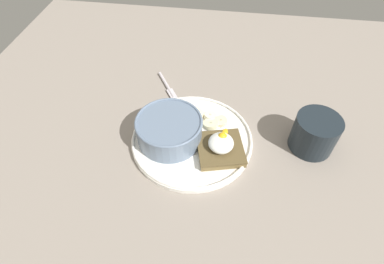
% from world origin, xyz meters
% --- Properties ---
extents(ground_plane, '(1.20, 1.20, 0.02)m').
position_xyz_m(ground_plane, '(0.00, 0.00, 0.01)').
color(ground_plane, gray).
rests_on(ground_plane, ground).
extents(plate, '(0.26, 0.26, 0.02)m').
position_xyz_m(plate, '(0.00, 0.00, 0.03)').
color(plate, white).
rests_on(plate, ground_plane).
extents(oatmeal_bowl, '(0.14, 0.14, 0.05)m').
position_xyz_m(oatmeal_bowl, '(-0.01, 0.05, 0.06)').
color(oatmeal_bowl, slate).
rests_on(oatmeal_bowl, plate).
extents(toast_slice, '(0.11, 0.11, 0.02)m').
position_xyz_m(toast_slice, '(-0.03, -0.06, 0.04)').
color(toast_slice, brown).
rests_on(toast_slice, plate).
extents(poached_egg, '(0.08, 0.05, 0.03)m').
position_xyz_m(poached_egg, '(-0.03, -0.06, 0.06)').
color(poached_egg, white).
rests_on(poached_egg, toast_slice).
extents(banana_slice_front, '(0.05, 0.05, 0.02)m').
position_xyz_m(banana_slice_front, '(0.04, -0.04, 0.04)').
color(banana_slice_front, '#F7F1BD').
rests_on(banana_slice_front, plate).
extents(banana_slice_left, '(0.04, 0.04, 0.01)m').
position_xyz_m(banana_slice_left, '(0.07, -0.03, 0.04)').
color(banana_slice_left, '#EDE3C5').
rests_on(banana_slice_left, plate).
extents(banana_slice_back, '(0.04, 0.04, 0.02)m').
position_xyz_m(banana_slice_back, '(0.05, -0.06, 0.04)').
color(banana_slice_back, '#F5E5B3').
rests_on(banana_slice_back, plate).
extents(banana_slice_right, '(0.05, 0.05, 0.02)m').
position_xyz_m(banana_slice_right, '(0.07, -0.00, 0.04)').
color(banana_slice_right, '#FBEDBC').
rests_on(banana_slice_right, plate).
extents(coffee_mug, '(0.09, 0.09, 0.08)m').
position_xyz_m(coffee_mug, '(0.02, -0.25, 0.06)').
color(coffee_mug, '#1C242B').
rests_on(coffee_mug, ground_plane).
extents(knife, '(0.13, 0.09, 0.01)m').
position_xyz_m(knife, '(0.16, 0.08, 0.02)').
color(knife, silver).
rests_on(knife, ground_plane).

